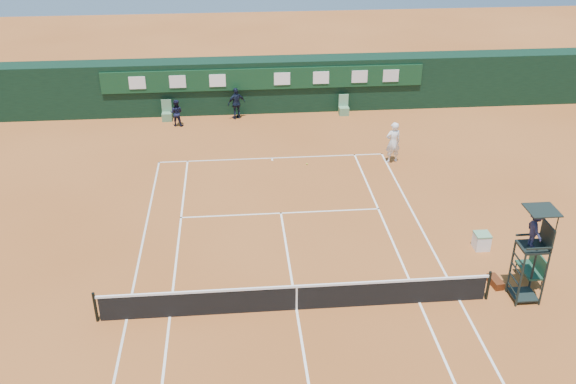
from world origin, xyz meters
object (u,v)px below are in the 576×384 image
object	(u,v)px
tennis_net	(297,297)
player_bench	(533,266)
cooler	(482,241)
player	(393,142)
umpire_chair	(535,236)

from	to	relation	value
tennis_net	player_bench	world-z (taller)	same
cooler	player	world-z (taller)	player
umpire_chair	player	size ratio (longest dim) A/B	1.67
tennis_net	player_bench	distance (m)	8.38
umpire_chair	cooler	bearing A→B (deg)	95.39
tennis_net	cooler	distance (m)	7.94
tennis_net	umpire_chair	xyz separation A→B (m)	(7.62, -0.07, 1.95)
player_bench	cooler	bearing A→B (deg)	114.89
umpire_chair	tennis_net	bearing A→B (deg)	179.47
umpire_chair	cooler	world-z (taller)	umpire_chair
umpire_chair	cooler	distance (m)	3.80
player	tennis_net	bearing A→B (deg)	51.31
player_bench	player	distance (m)	10.40
cooler	player	size ratio (longest dim) A/B	0.32
tennis_net	cooler	size ratio (longest dim) A/B	20.00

